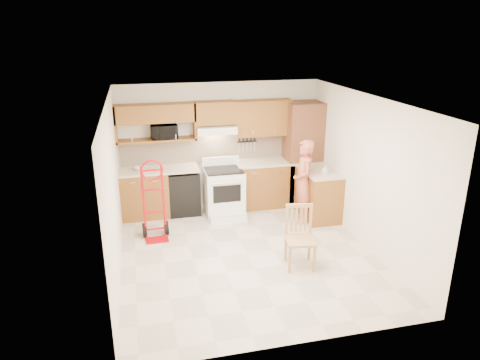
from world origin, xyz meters
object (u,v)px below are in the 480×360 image
object	(u,v)px
range	(224,189)
person	(303,182)
dining_chair	(300,238)
microwave	(164,131)
hand_truck	(154,204)

from	to	relation	value
range	person	xyz separation A→B (m)	(1.36, -0.63, 0.25)
range	dining_chair	bearing A→B (deg)	-71.70
microwave	hand_truck	world-z (taller)	microwave
range	microwave	bearing A→B (deg)	156.70
range	hand_truck	distance (m)	1.55
dining_chair	microwave	bearing A→B (deg)	133.54
range	dining_chair	xyz separation A→B (m)	(0.73, -2.20, -0.06)
person	hand_truck	bearing A→B (deg)	-78.79
microwave	range	distance (m)	1.58
microwave	person	bearing A→B (deg)	-26.81
person	hand_truck	distance (m)	2.73
range	hand_truck	size ratio (longest dim) A/B	0.84
microwave	dining_chair	xyz separation A→B (m)	(1.79, -2.66, -1.15)
person	dining_chair	size ratio (longest dim) A/B	1.65
microwave	person	world-z (taller)	microwave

